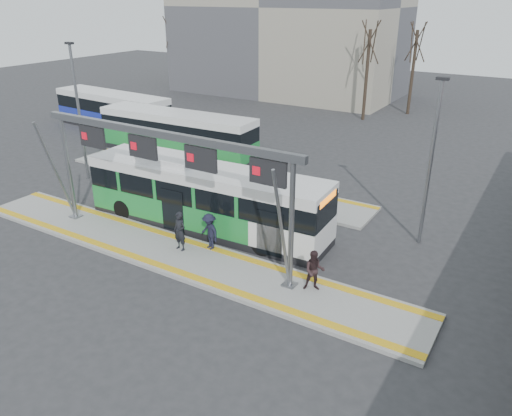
% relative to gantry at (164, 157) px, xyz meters
% --- Properties ---
extents(ground, '(120.00, 120.00, 0.00)m').
position_rel_gantry_xyz_m(ground, '(0.35, -0.25, -4.30)').
color(ground, '#2D2D30').
rests_on(ground, ground).
extents(platform_main, '(22.00, 3.00, 0.15)m').
position_rel_gantry_xyz_m(platform_main, '(0.35, -0.25, -4.22)').
color(platform_main, gray).
rests_on(platform_main, ground).
extents(platform_second, '(20.00, 3.00, 0.15)m').
position_rel_gantry_xyz_m(platform_second, '(-3.65, 7.75, -4.22)').
color(platform_second, gray).
rests_on(platform_second, ground).
extents(tactile_main, '(22.00, 2.65, 0.02)m').
position_rel_gantry_xyz_m(tactile_main, '(0.35, -0.25, -4.14)').
color(tactile_main, gold).
rests_on(tactile_main, platform_main).
extents(tactile_second, '(20.00, 0.35, 0.02)m').
position_rel_gantry_xyz_m(tactile_second, '(-3.65, 8.90, -4.14)').
color(tactile_second, gold).
rests_on(tactile_second, platform_second).
extents(gantry, '(13.00, 1.68, 5.20)m').
position_rel_gantry_xyz_m(gantry, '(0.00, 0.00, 0.00)').
color(gantry, slate).
rests_on(gantry, platform_main).
extents(apartment_block, '(24.50, 12.50, 18.40)m').
position_rel_gantry_xyz_m(apartment_block, '(-13.65, 35.75, 4.91)').
color(apartment_block, gray).
rests_on(apartment_block, ground).
extents(hero_bus, '(12.15, 3.17, 3.31)m').
position_rel_gantry_xyz_m(hero_bus, '(-0.11, 2.74, -2.78)').
color(hero_bus, black).
rests_on(hero_bus, ground).
extents(bg_bus_green, '(11.69, 2.95, 2.90)m').
position_rel_gantry_xyz_m(bg_bus_green, '(-8.90, 11.22, -2.87)').
color(bg_bus_green, black).
rests_on(bg_bus_green, ground).
extents(bg_bus_blue, '(11.23, 3.13, 2.89)m').
position_rel_gantry_xyz_m(bg_bus_blue, '(-18.04, 13.97, -2.87)').
color(bg_bus_blue, black).
rests_on(bg_bus_blue, ground).
extents(passenger_a, '(0.68, 0.49, 1.73)m').
position_rel_gantry_xyz_m(passenger_a, '(0.47, 0.13, -3.28)').
color(passenger_a, black).
rests_on(passenger_a, platform_main).
extents(passenger_b, '(0.97, 0.90, 1.59)m').
position_rel_gantry_xyz_m(passenger_b, '(6.74, 0.27, -3.35)').
color(passenger_b, '#2E1F21').
rests_on(passenger_b, platform_main).
extents(passenger_c, '(1.20, 0.92, 1.63)m').
position_rel_gantry_xyz_m(passenger_c, '(1.51, 0.85, -3.33)').
color(passenger_c, black).
rests_on(passenger_c, platform_main).
extents(tree_left, '(1.40, 1.40, 8.57)m').
position_rel_gantry_xyz_m(tree_left, '(-1.56, 27.68, 2.20)').
color(tree_left, '#382B21').
rests_on(tree_left, ground).
extents(tree_mid, '(1.40, 1.40, 8.34)m').
position_rel_gantry_xyz_m(tree_mid, '(1.17, 32.03, 2.02)').
color(tree_mid, '#382B21').
rests_on(tree_mid, ground).
extents(tree_far, '(1.40, 1.40, 8.28)m').
position_rel_gantry_xyz_m(tree_far, '(-25.32, 30.33, 1.98)').
color(tree_far, '#382B21').
rests_on(tree_far, ground).
extents(lamp_west, '(0.50, 0.25, 7.90)m').
position_rel_gantry_xyz_m(lamp_west, '(-10.28, 4.42, -0.11)').
color(lamp_west, slate).
rests_on(lamp_west, ground).
extents(lamp_east, '(0.50, 0.25, 7.32)m').
position_rel_gantry_xyz_m(lamp_east, '(9.03, 6.46, -0.40)').
color(lamp_east, slate).
rests_on(lamp_east, ground).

